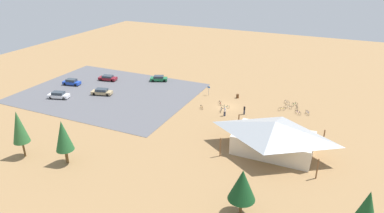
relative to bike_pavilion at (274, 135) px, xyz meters
The scene contains 26 objects.
ground 19.04m from the bike_pavilion, 47.97° to the right, with size 160.00×160.00×0.00m, color #937047.
parking_lot_asphalt 41.36m from the bike_pavilion, 14.61° to the right, with size 38.29×29.81×0.05m, color #56565B.
bike_pavilion is the anchor object (origin of this frame).
trash_bin 23.17m from the bike_pavilion, 58.60° to the right, with size 0.60×0.60×0.90m, color brown.
lot_sign 26.27m from the bike_pavilion, 45.17° to the right, with size 0.56×0.08×2.20m.
pine_far_west 16.14m from the bike_pavilion, 88.56° to the left, with size 3.32×3.32×6.20m.
pine_center 39.15m from the bike_pavilion, 26.51° to the left, with size 2.48×2.48×7.73m.
pine_east 32.02m from the bike_pavilion, 30.31° to the left, with size 2.65×2.65×7.06m.
bicycle_white_lone_west 20.92m from the bike_pavilion, 86.22° to the right, with size 1.34×1.12×0.83m.
bicycle_yellow_yard_center 17.05m from the bike_pavilion, 84.19° to the right, with size 1.38×1.12×0.85m.
bicycle_purple_yard_right 16.62m from the bike_pavilion, 95.43° to the right, with size 1.33×1.03×0.77m.
bicycle_silver_near_sign 18.64m from the bike_pavilion, 87.87° to the right, with size 1.53×0.65×0.82m.
bicycle_teal_yard_front 18.35m from the bike_pavilion, 46.29° to the right, with size 1.68×0.69×0.79m.
bicycle_red_front_row 20.53m from the bike_pavilion, 45.54° to the right, with size 1.00×1.37×0.82m.
bicycle_black_mid_cluster 18.88m from the bike_pavilion, 93.04° to the right, with size 0.67×1.75×0.91m.
bicycle_blue_yard_left 17.57m from the bike_pavilion, 100.78° to the right, with size 0.98×1.54×0.88m.
bicycle_green_edge_south 20.35m from the bike_pavilion, 90.67° to the right, with size 1.15×1.41×0.89m.
bicycle_orange_trailside 20.32m from the bike_pavilion, 32.73° to the right, with size 1.11×1.32×0.83m.
bicycle_white_back_row 17.18m from the bike_pavilion, 41.20° to the right, with size 0.50×1.75×0.88m.
car_maroon_mid_lot 48.74m from the bike_pavilion, 20.89° to the right, with size 4.77×2.65×1.30m.
car_tan_far_end 41.60m from the bike_pavilion, 12.18° to the right, with size 4.95×2.93×1.39m.
car_white_second_row 48.09m from the bike_pavilion, ahead, with size 4.90×2.95×1.49m.
car_green_end_stall 40.20m from the bike_pavilion, 33.61° to the right, with size 4.58×3.26×1.41m.
car_blue_back_corner 52.63m from the bike_pavilion, 12.05° to the right, with size 4.48×2.44×1.48m.
visitor_at_bikes 15.10m from the bike_pavilion, 39.90° to the right, with size 0.37×0.40×1.86m.
visitor_by_pavilion 14.61m from the bike_pavilion, 55.50° to the right, with size 0.36×0.40×1.85m.
Camera 1 is at (-20.43, 62.46, 28.57)m, focal length 31.96 mm.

